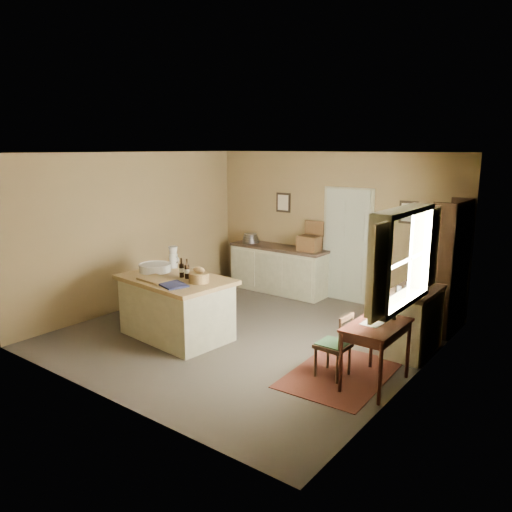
% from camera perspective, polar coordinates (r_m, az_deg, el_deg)
% --- Properties ---
extents(ground, '(5.00, 5.00, 0.00)m').
position_cam_1_polar(ground, '(7.63, -0.93, -8.99)').
color(ground, '#4B4339').
rests_on(ground, ground).
extents(wall_back, '(5.00, 0.10, 2.70)m').
position_cam_1_polar(wall_back, '(9.32, 8.56, 3.39)').
color(wall_back, olive).
rests_on(wall_back, ground).
extents(wall_front, '(5.00, 0.10, 2.70)m').
position_cam_1_polar(wall_front, '(5.56, -17.08, -3.08)').
color(wall_front, olive).
rests_on(wall_front, ground).
extents(wall_left, '(0.10, 5.00, 2.70)m').
position_cam_1_polar(wall_left, '(8.99, -13.64, 2.85)').
color(wall_left, olive).
rests_on(wall_left, ground).
extents(wall_right, '(0.10, 5.00, 2.70)m').
position_cam_1_polar(wall_right, '(6.08, 17.95, -1.83)').
color(wall_right, olive).
rests_on(wall_right, ground).
extents(ceiling, '(5.00, 5.00, 0.00)m').
position_cam_1_polar(ceiling, '(7.11, -1.01, 11.72)').
color(ceiling, silver).
rests_on(ceiling, wall_back).
extents(door, '(0.97, 0.06, 2.11)m').
position_cam_1_polar(door, '(9.19, 10.32, 1.33)').
color(door, beige).
rests_on(door, ground).
extents(framed_prints, '(2.82, 0.02, 0.38)m').
position_cam_1_polar(framed_prints, '(9.16, 9.67, 5.53)').
color(framed_prints, black).
rests_on(framed_prints, ground).
extents(window, '(0.25, 1.99, 1.12)m').
position_cam_1_polar(window, '(5.88, 16.72, -0.23)').
color(window, beige).
rests_on(window, ground).
extents(work_island, '(1.75, 1.23, 1.20)m').
position_cam_1_polar(work_island, '(7.51, -9.13, -5.60)').
color(work_island, beige).
rests_on(work_island, ground).
extents(sideboard, '(2.00, 0.57, 1.18)m').
position_cam_1_polar(sideboard, '(9.73, 2.61, -1.33)').
color(sideboard, beige).
rests_on(sideboard, ground).
extents(rug, '(1.17, 1.65, 0.01)m').
position_cam_1_polar(rug, '(6.48, 9.59, -13.17)').
color(rug, '#521D18').
rests_on(rug, ground).
extents(writing_desk, '(0.56, 0.91, 0.82)m').
position_cam_1_polar(writing_desk, '(6.05, 13.64, -8.40)').
color(writing_desk, '#371710').
rests_on(writing_desk, ground).
extents(desk_chair, '(0.38, 0.38, 0.80)m').
position_cam_1_polar(desk_chair, '(6.27, 8.79, -10.07)').
color(desk_chair, '#311F13').
rests_on(desk_chair, ground).
extents(right_cabinet, '(0.56, 1.00, 0.99)m').
position_cam_1_polar(right_cabinet, '(7.20, 17.50, -7.05)').
color(right_cabinet, beige).
rests_on(right_cabinet, ground).
extents(shelving_unit, '(0.34, 0.91, 2.02)m').
position_cam_1_polar(shelving_unit, '(8.06, 21.54, -1.22)').
color(shelving_unit, '#311F13').
rests_on(shelving_unit, ground).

